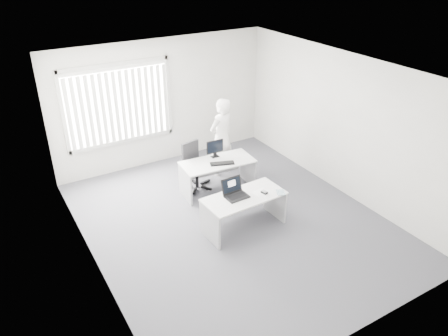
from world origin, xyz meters
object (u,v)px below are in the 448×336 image
office_chair (195,173)px  laptop (237,190)px  desk_near (244,205)px  person (221,137)px  desk_far (218,170)px  monitor (215,149)px

office_chair → laptop: office_chair is taller
desk_near → person: person is taller
desk_near → office_chair: size_ratio=1.51×
desk_far → person: (0.44, 0.60, 0.38)m
person → office_chair: bearing=0.1°
desk_far → desk_near: bearing=-96.5°
desk_near → monitor: 1.66m
desk_far → monitor: 0.43m
office_chair → monitor: bearing=-35.8°
office_chair → desk_far: bearing=-62.1°
person → monitor: person is taller
desk_near → desk_far: desk_far is taller
laptop → office_chair: bearing=85.8°
desk_near → laptop: size_ratio=3.76×
person → laptop: bearing=50.2°
person → desk_near: bearing=53.8°
desk_near → person: 2.13m
desk_near → laptop: (-0.13, 0.03, 0.34)m
desk_far → laptop: laptop is taller
desk_near → person: bearing=68.1°
laptop → desk_near: bearing=-14.1°
person → monitor: size_ratio=4.72×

